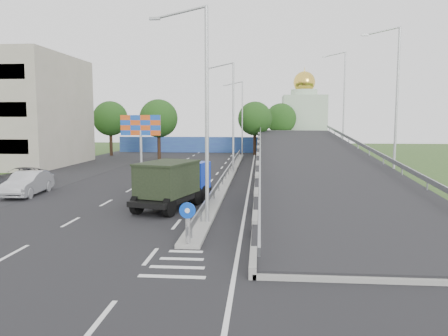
# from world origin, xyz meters

# --- Properties ---
(ground) EXTENTS (160.00, 160.00, 0.00)m
(ground) POSITION_xyz_m (0.00, 0.00, 0.00)
(ground) COLOR #2D4C1E
(ground) RESTS_ON ground
(road_surface) EXTENTS (26.00, 90.00, 0.04)m
(road_surface) POSITION_xyz_m (-3.00, 20.00, 0.00)
(road_surface) COLOR black
(road_surface) RESTS_ON ground
(parking_strip) EXTENTS (8.00, 90.00, 0.05)m
(parking_strip) POSITION_xyz_m (-16.00, 20.00, 0.00)
(parking_strip) COLOR black
(parking_strip) RESTS_ON ground
(median) EXTENTS (1.00, 44.00, 0.20)m
(median) POSITION_xyz_m (0.00, 24.00, 0.10)
(median) COLOR gray
(median) RESTS_ON ground
(overpass_ramp) EXTENTS (10.00, 50.00, 3.50)m
(overpass_ramp) POSITION_xyz_m (7.50, 24.00, 1.75)
(overpass_ramp) COLOR gray
(overpass_ramp) RESTS_ON ground
(median_guardrail) EXTENTS (0.09, 44.00, 0.71)m
(median_guardrail) POSITION_xyz_m (0.00, 24.00, 0.75)
(median_guardrail) COLOR gray
(median_guardrail) RESTS_ON median
(sign_bollard) EXTENTS (0.64, 0.23, 1.67)m
(sign_bollard) POSITION_xyz_m (0.00, 2.17, 1.03)
(sign_bollard) COLOR black
(sign_bollard) RESTS_ON median
(lamp_post_near) EXTENTS (2.74, 0.18, 10.08)m
(lamp_post_near) POSITION_xyz_m (0.11, 6.00, 5.81)
(lamp_post_near) COLOR #B2B5B7
(lamp_post_near) RESTS_ON median
(lamp_post_mid) EXTENTS (2.74, 0.18, 10.08)m
(lamp_post_mid) POSITION_xyz_m (0.11, 26.00, 5.81)
(lamp_post_mid) COLOR #B2B5B7
(lamp_post_mid) RESTS_ON median
(lamp_post_far) EXTENTS (2.74, 0.18, 10.08)m
(lamp_post_far) POSITION_xyz_m (0.11, 46.00, 5.81)
(lamp_post_far) COLOR #B2B5B7
(lamp_post_far) RESTS_ON median
(blue_wall) EXTENTS (30.00, 0.50, 2.40)m
(blue_wall) POSITION_xyz_m (-4.00, 52.00, 1.20)
(blue_wall) COLOR #2B3E9E
(blue_wall) RESTS_ON ground
(church) EXTENTS (7.00, 7.00, 13.80)m
(church) POSITION_xyz_m (10.00, 60.00, 5.31)
(church) COLOR #B2CCAD
(church) RESTS_ON ground
(billboard) EXTENTS (4.00, 0.24, 5.50)m
(billboard) POSITION_xyz_m (-9.00, 28.00, 4.19)
(billboard) COLOR #B2B5B7
(billboard) RESTS_ON ground
(tree_left_mid) EXTENTS (4.80, 4.80, 7.60)m
(tree_left_mid) POSITION_xyz_m (-10.00, 40.00, 5.18)
(tree_left_mid) COLOR black
(tree_left_mid) RESTS_ON ground
(tree_median_far) EXTENTS (4.80, 4.80, 7.60)m
(tree_median_far) POSITION_xyz_m (2.00, 48.00, 5.18)
(tree_median_far) COLOR black
(tree_median_far) RESTS_ON ground
(tree_left_far) EXTENTS (4.80, 4.80, 7.60)m
(tree_left_far) POSITION_xyz_m (-18.00, 45.00, 5.18)
(tree_left_far) COLOR black
(tree_left_far) RESTS_ON ground
(tree_ramp_far) EXTENTS (4.80, 4.80, 7.60)m
(tree_ramp_far) POSITION_xyz_m (6.00, 55.00, 5.18)
(tree_ramp_far) COLOR black
(tree_ramp_far) RESTS_ON ground
(dump_truck) EXTENTS (3.86, 6.55, 2.72)m
(dump_truck) POSITION_xyz_m (-2.15, 10.19, 1.51)
(dump_truck) COLOR black
(dump_truck) RESTS_ON ground
(parked_car_b) EXTENTS (2.09, 5.02, 1.61)m
(parked_car_b) POSITION_xyz_m (-12.74, 13.35, 0.81)
(parked_car_b) COLOR #B0B1B6
(parked_car_b) RESTS_ON ground
(parked_car_c) EXTENTS (2.77, 5.00, 1.33)m
(parked_car_c) POSITION_xyz_m (-15.72, 17.79, 0.66)
(parked_car_c) COLOR #313135
(parked_car_c) RESTS_ON ground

